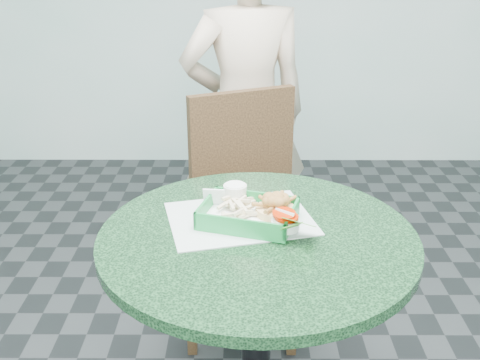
{
  "coord_description": "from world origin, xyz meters",
  "views": [
    {
      "loc": [
        -0.04,
        -1.27,
        1.47
      ],
      "look_at": [
        -0.05,
        0.1,
        0.88
      ],
      "focal_mm": 42.0,
      "sensor_mm": 36.0,
      "label": 1
    }
  ],
  "objects_px": {
    "food_basket": "(248,224)",
    "crab_sandwich": "(272,206)",
    "diner_person": "(246,113)",
    "cafe_table": "(257,295)",
    "sauce_ramekin": "(226,199)",
    "dining_chair": "(242,196)"
  },
  "relations": [
    {
      "from": "food_basket",
      "to": "crab_sandwich",
      "type": "bearing_deg",
      "value": 31.23
    },
    {
      "from": "diner_person",
      "to": "food_basket",
      "type": "bearing_deg",
      "value": 75.85
    },
    {
      "from": "food_basket",
      "to": "crab_sandwich",
      "type": "relative_size",
      "value": 2.26
    },
    {
      "from": "cafe_table",
      "to": "sauce_ramekin",
      "type": "xyz_separation_m",
      "value": [
        -0.09,
        0.14,
        0.22
      ]
    },
    {
      "from": "diner_person",
      "to": "food_basket",
      "type": "relative_size",
      "value": 6.44
    },
    {
      "from": "food_basket",
      "to": "crab_sandwich",
      "type": "height_order",
      "value": "crab_sandwich"
    },
    {
      "from": "food_basket",
      "to": "crab_sandwich",
      "type": "distance_m",
      "value": 0.08
    },
    {
      "from": "crab_sandwich",
      "to": "sauce_ramekin",
      "type": "xyz_separation_m",
      "value": [
        -0.13,
        0.04,
        0.0
      ]
    },
    {
      "from": "crab_sandwich",
      "to": "food_basket",
      "type": "bearing_deg",
      "value": -148.77
    },
    {
      "from": "cafe_table",
      "to": "crab_sandwich",
      "type": "bearing_deg",
      "value": 67.67
    },
    {
      "from": "diner_person",
      "to": "crab_sandwich",
      "type": "relative_size",
      "value": 14.57
    },
    {
      "from": "diner_person",
      "to": "sauce_ramekin",
      "type": "distance_m",
      "value": 0.91
    },
    {
      "from": "cafe_table",
      "to": "crab_sandwich",
      "type": "distance_m",
      "value": 0.24
    },
    {
      "from": "sauce_ramekin",
      "to": "crab_sandwich",
      "type": "bearing_deg",
      "value": -18.08
    },
    {
      "from": "cafe_table",
      "to": "food_basket",
      "type": "height_order",
      "value": "food_basket"
    },
    {
      "from": "cafe_table",
      "to": "food_basket",
      "type": "relative_size",
      "value": 3.4
    },
    {
      "from": "diner_person",
      "to": "sauce_ramekin",
      "type": "relative_size",
      "value": 23.76
    },
    {
      "from": "dining_chair",
      "to": "sauce_ramekin",
      "type": "relative_size",
      "value": 14.15
    },
    {
      "from": "cafe_table",
      "to": "dining_chair",
      "type": "relative_size",
      "value": 0.89
    },
    {
      "from": "dining_chair",
      "to": "sauce_ramekin",
      "type": "height_order",
      "value": "dining_chair"
    },
    {
      "from": "cafe_table",
      "to": "sauce_ramekin",
      "type": "distance_m",
      "value": 0.28
    },
    {
      "from": "dining_chair",
      "to": "food_basket",
      "type": "bearing_deg",
      "value": -112.37
    }
  ]
}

